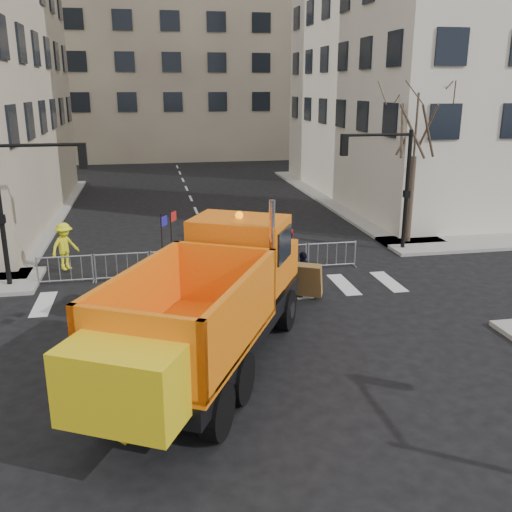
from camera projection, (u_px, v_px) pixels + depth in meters
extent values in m
plane|color=black|center=(260.00, 360.00, 15.55)|extent=(120.00, 120.00, 0.00)
cube|color=gray|center=(220.00, 266.00, 23.53)|extent=(64.00, 5.00, 0.15)
cube|color=gray|center=(166.00, 40.00, 61.10)|extent=(30.00, 18.00, 24.00)
cylinder|color=black|center=(1.00, 217.00, 20.41)|extent=(0.18, 0.18, 5.40)
cylinder|color=black|center=(407.00, 192.00, 25.25)|extent=(0.18, 0.18, 5.40)
cube|color=black|center=(214.00, 329.00, 14.88)|extent=(6.13, 8.49, 0.51)
cylinder|color=black|center=(212.00, 301.00, 18.06)|extent=(0.93, 1.30, 1.25)
cylinder|color=black|center=(285.00, 310.00, 17.40)|extent=(0.93, 1.30, 1.25)
cylinder|color=black|center=(147.00, 364.00, 13.98)|extent=(0.93, 1.30, 1.25)
cylinder|color=black|center=(239.00, 378.00, 13.32)|extent=(0.93, 1.30, 1.25)
cylinder|color=black|center=(116.00, 394.00, 12.63)|extent=(0.93, 1.30, 1.25)
cylinder|color=black|center=(217.00, 411.00, 11.96)|extent=(0.93, 1.30, 1.25)
cube|color=orange|center=(254.00, 261.00, 18.00)|extent=(2.97, 2.73, 1.14)
cube|color=orange|center=(239.00, 253.00, 16.45)|extent=(3.17, 2.83, 2.05)
cylinder|color=silver|center=(272.00, 250.00, 15.22)|extent=(0.16, 0.16, 2.74)
cube|color=orange|center=(188.00, 308.00, 13.08)|extent=(4.85, 5.76, 1.88)
cube|color=yellow|center=(121.00, 386.00, 10.35)|extent=(2.55, 2.07, 1.48)
cube|color=brown|center=(271.00, 276.00, 20.10)|extent=(3.54, 2.28, 1.28)
imported|color=black|center=(262.00, 286.00, 18.89)|extent=(0.71, 0.69, 1.65)
imported|color=black|center=(268.00, 271.00, 20.54)|extent=(0.96, 0.88, 1.60)
imported|color=black|center=(303.00, 274.00, 20.10)|extent=(1.00, 0.93, 1.64)
imported|color=yellow|center=(65.00, 246.00, 22.56)|extent=(1.37, 1.36, 1.90)
cube|color=#A40C13|center=(287.00, 242.00, 24.65)|extent=(0.56, 0.53, 1.10)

